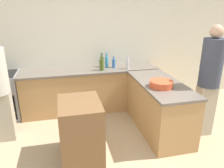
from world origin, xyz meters
TOP-DOWN VIEW (x-y plane):
  - wall_back at (0.00, 2.46)m, footprint 8.00×0.06m
  - counter_back at (0.00, 2.12)m, footprint 2.77×0.66m
  - counter_peninsula at (1.04, 1.03)m, footprint 0.69×1.58m
  - range_oven at (-1.72, 2.14)m, footprint 0.66×0.59m
  - island_table at (-0.36, 0.57)m, footprint 0.57×0.72m
  - mixing_bowl at (0.96, 0.84)m, footprint 0.37×0.37m
  - wine_bottle_dark at (0.28, 2.26)m, footprint 0.07×0.07m
  - vinegar_bottle_clear at (0.74, 1.96)m, footprint 0.06×0.06m
  - olive_oil_bottle at (0.22, 1.99)m, footprint 0.09×0.09m
  - dish_soap_bottle at (0.36, 2.16)m, footprint 0.07×0.07m
  - water_bottle_blue at (0.50, 2.12)m, footprint 0.07×0.07m
  - person_at_peninsula at (1.72, 0.72)m, footprint 0.33×0.33m

SIDE VIEW (x-z plane):
  - island_table at x=-0.36m, z-range 0.00..0.88m
  - counter_back at x=0.00m, z-range 0.00..0.88m
  - counter_peninsula at x=1.04m, z-range 0.00..0.89m
  - range_oven at x=-1.72m, z-range 0.00..0.89m
  - mixing_bowl at x=0.96m, z-range 0.88..0.99m
  - water_bottle_blue at x=0.50m, z-range 0.86..1.09m
  - vinegar_bottle_clear at x=0.74m, z-range 0.85..1.14m
  - wine_bottle_dark at x=0.28m, z-range 0.85..1.14m
  - olive_oil_bottle at x=0.22m, z-range 0.85..1.15m
  - dish_soap_bottle at x=0.36m, z-range 0.85..1.16m
  - person_at_peninsula at x=1.72m, z-range 0.09..1.93m
  - wall_back at x=0.00m, z-range 0.00..2.70m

